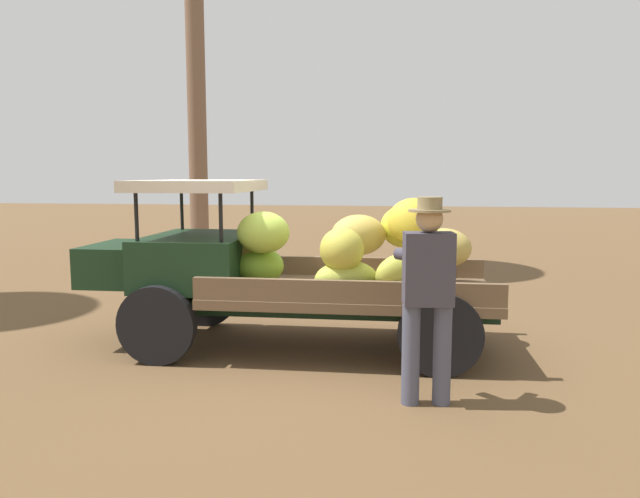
{
  "coord_description": "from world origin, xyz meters",
  "views": [
    {
      "loc": [
        -1.33,
        6.19,
        1.91
      ],
      "look_at": [
        -0.39,
        -0.21,
        1.1
      ],
      "focal_mm": 33.69,
      "sensor_mm": 36.0,
      "label": 1
    }
  ],
  "objects": [
    {
      "name": "farmer",
      "position": [
        -1.5,
        1.28,
        0.98
      ],
      "size": [
        0.52,
        0.48,
        1.73
      ],
      "rotation": [
        0.0,
        0.0,
        -1.44
      ],
      "color": "#4E5166",
      "rests_on": "ground"
    },
    {
      "name": "truck",
      "position": [
        0.08,
        -0.18,
        0.91
      ],
      "size": [
        4.51,
        1.8,
        1.84
      ],
      "rotation": [
        0.0,
        0.0,
        0.02
      ],
      "color": "black",
      "rests_on": "ground"
    },
    {
      "name": "ground_plane",
      "position": [
        0.0,
        0.0,
        0.0
      ],
      "size": [
        60.0,
        60.0,
        0.0
      ],
      "primitive_type": "plane",
      "color": "brown"
    }
  ]
}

